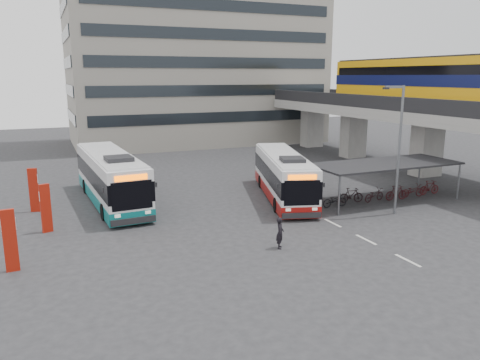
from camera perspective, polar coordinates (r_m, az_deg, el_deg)
name	(u,v)px	position (r m, az deg, el deg)	size (l,w,h in m)	color
ground	(294,229)	(25.93, 6.62, -5.90)	(120.00, 120.00, 0.00)	#28282B
viaduct	(407,99)	(43.40, 19.74, 9.29)	(8.00, 32.00, 9.68)	gray
bike_shelter	(383,179)	(32.66, 17.09, 0.11)	(10.00, 4.00, 2.54)	#595B60
office_block	(195,40)	(60.32, -5.51, 16.64)	(30.00, 15.00, 25.00)	gray
road_markings	(366,240)	(24.91, 15.11, -7.03)	(0.15, 7.60, 0.01)	beige
bus_main	(283,176)	(31.99, 5.31, 0.49)	(5.53, 11.23, 3.26)	white
bus_teal	(111,178)	(31.75, -15.48, 0.23)	(3.22, 12.06, 3.53)	white
pedestrian	(280,233)	(22.77, 4.90, -6.44)	(0.57, 0.37, 1.55)	black
lamp_post	(398,142)	(29.00, 18.71, 4.36)	(1.34, 0.42, 7.66)	#595B60
sign_totem_south	(10,240)	(22.15, -26.24, -6.55)	(0.60, 0.21, 2.75)	#9B1709
sign_totem_mid	(46,208)	(26.86, -22.60, -3.12)	(0.56, 0.32, 2.64)	#9B1709
sign_totem_north	(34,189)	(31.21, -23.84, -1.06)	(0.58, 0.31, 2.72)	#9B1709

